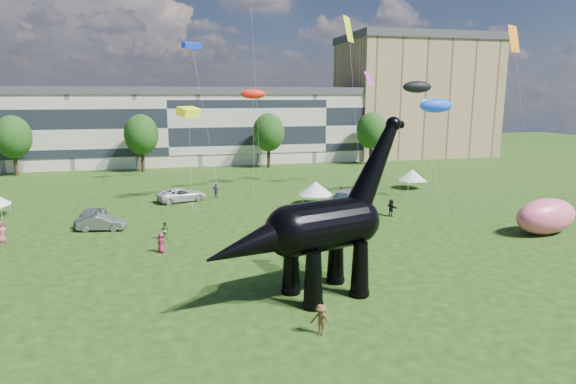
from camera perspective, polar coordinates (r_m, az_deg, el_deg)
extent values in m
plane|color=#16330C|center=(28.12, 2.30, -13.31)|extent=(220.00, 220.00, 0.00)
cube|color=beige|center=(86.80, -13.99, 7.26)|extent=(78.00, 11.00, 12.00)
cube|color=tan|center=(101.13, 14.70, 10.61)|extent=(28.00, 18.00, 22.00)
cylinder|color=#382314|center=(81.61, -29.54, 2.77)|extent=(0.56, 0.56, 3.20)
ellipsoid|color=#14380F|center=(81.15, -29.87, 6.06)|extent=(5.20, 5.20, 6.24)
cylinder|color=#382314|center=(78.43, -16.83, 3.47)|extent=(0.56, 0.56, 3.20)
ellipsoid|color=#14380F|center=(77.96, -17.03, 6.91)|extent=(5.20, 5.20, 6.24)
cylinder|color=#382314|center=(79.67, -2.30, 4.07)|extent=(0.56, 0.56, 3.20)
ellipsoid|color=#14380F|center=(79.20, -2.33, 7.46)|extent=(5.20, 5.20, 6.24)
cylinder|color=#382314|center=(84.89, 9.75, 4.36)|extent=(0.56, 0.56, 3.20)
ellipsoid|color=#14380F|center=(84.46, 9.86, 7.54)|extent=(5.20, 5.20, 6.24)
cone|color=black|center=(27.23, 3.03, -10.38)|extent=(1.43, 1.43, 3.31)
sphere|color=black|center=(27.80, 2.99, -13.17)|extent=(1.21, 1.21, 1.21)
cone|color=black|center=(29.14, 0.36, -8.87)|extent=(1.43, 1.43, 3.31)
sphere|color=black|center=(29.68, 0.36, -11.51)|extent=(1.21, 1.21, 1.21)
cone|color=black|center=(29.07, 8.53, -9.05)|extent=(1.43, 1.43, 3.31)
sphere|color=black|center=(29.61, 8.45, -11.69)|extent=(1.21, 1.21, 1.21)
cone|color=black|center=(30.87, 5.68, -7.75)|extent=(1.43, 1.43, 3.31)
sphere|color=black|center=(31.38, 5.63, -10.26)|extent=(1.21, 1.21, 1.21)
cylinder|color=black|center=(28.16, 4.34, -3.98)|extent=(5.31, 4.22, 2.98)
sphere|color=black|center=(26.95, 0.28, -4.65)|extent=(2.98, 2.98, 2.98)
sphere|color=black|center=(29.51, 8.04, -3.34)|extent=(2.87, 2.87, 2.87)
cone|color=black|center=(29.72, 10.24, 2.98)|extent=(4.45, 2.82, 5.84)
sphere|color=black|center=(30.36, 12.36, 7.87)|extent=(0.93, 0.93, 0.93)
cylinder|color=black|center=(30.59, 12.81, 7.77)|extent=(0.88, 0.69, 0.48)
cone|color=black|center=(26.02, -4.04, -6.12)|extent=(6.25, 3.95, 3.24)
imported|color=#B0B0B5|center=(48.33, -22.36, -2.66)|extent=(2.76, 4.59, 1.46)
imported|color=slate|center=(45.66, -21.21, -3.43)|extent=(4.27, 2.03, 1.35)
imported|color=silver|center=(55.40, -12.49, -0.32)|extent=(5.97, 4.18, 1.51)
imported|color=#595960|center=(52.03, 6.52, -0.84)|extent=(5.08, 5.64, 1.58)
cube|color=silver|center=(52.63, 3.28, -0.34)|extent=(3.59, 3.59, 0.12)
cone|color=silver|center=(52.48, 3.29, 0.49)|extent=(4.55, 4.55, 1.45)
cylinder|color=#999999|center=(51.43, 1.78, -1.21)|extent=(0.06, 0.06, 1.06)
cylinder|color=#999999|center=(51.45, 4.79, -1.24)|extent=(0.06, 0.06, 1.06)
cylinder|color=#999999|center=(54.07, 1.84, -0.58)|extent=(0.06, 0.06, 1.06)
cylinder|color=#999999|center=(54.09, 4.70, -0.61)|extent=(0.06, 0.06, 1.06)
cube|color=white|center=(63.62, 14.45, 1.33)|extent=(3.02, 3.02, 0.11)
cone|color=white|center=(63.50, 14.48, 1.99)|extent=(3.83, 3.83, 1.40)
cylinder|color=#999999|center=(61.94, 14.05, 0.60)|extent=(0.06, 0.06, 1.02)
cylinder|color=#999999|center=(63.35, 16.05, 0.73)|extent=(0.06, 0.06, 1.02)
cylinder|color=#999999|center=(64.12, 12.82, 1.02)|extent=(0.06, 0.06, 1.02)
cylinder|color=#999999|center=(65.49, 14.78, 1.13)|extent=(0.06, 0.06, 1.02)
cylinder|color=#999999|center=(53.52, -30.83, -2.28)|extent=(0.06, 0.06, 1.18)
cylinder|color=#999999|center=(56.37, -30.10, -1.58)|extent=(0.06, 0.06, 1.18)
ellipsoid|color=#FE6282|center=(46.92, 28.26, -2.54)|extent=(6.68, 4.21, 3.10)
imported|color=#9D2750|center=(37.89, -14.80, -5.82)|extent=(0.89, 0.89, 1.56)
imported|color=#478B37|center=(41.21, -14.39, -4.41)|extent=(0.93, 0.85, 1.56)
imported|color=#4B3981|center=(56.18, -8.54, 0.11)|extent=(1.09, 0.91, 1.75)
imported|color=#306E79|center=(62.96, 10.38, 1.18)|extent=(0.68, 0.65, 1.56)
imported|color=olive|center=(46.02, 6.14, -2.43)|extent=(1.20, 1.07, 1.62)
imported|color=black|center=(48.62, 12.15, -1.81)|extent=(0.77, 1.66, 1.72)
imported|color=#2A5D9A|center=(38.71, 3.04, -4.91)|extent=(0.73, 0.56, 1.78)
imported|color=brown|center=(24.77, 3.91, -14.87)|extent=(1.17, 1.12, 1.60)
imported|color=#9C504E|center=(45.36, -30.83, -4.09)|extent=(0.99, 1.05, 1.80)
plane|color=#C5DE12|center=(60.73, 7.20, 18.61)|extent=(2.47, 2.82, 2.99)
ellipsoid|color=blue|center=(60.32, 17.13, 9.74)|extent=(4.13, 4.33, 1.61)
ellipsoid|color=black|center=(56.84, 15.06, 11.94)|extent=(3.76, 2.89, 1.34)
plane|color=#B51CC4|center=(62.51, 9.56, 13.14)|extent=(1.88, 1.89, 1.62)
plane|color=#0DCAAA|center=(60.04, 16.07, 9.84)|extent=(1.54, 1.15, 1.49)
ellipsoid|color=red|center=(58.66, -4.17, 11.51)|extent=(3.21, 2.70, 1.15)
plane|color=orange|center=(54.84, 25.21, 16.11)|extent=(2.60, 1.74, 2.58)
cube|color=#EDFF15|center=(54.07, -11.70, 9.29)|extent=(2.84, 3.11, 1.18)
cube|color=#1231C7|center=(65.31, -11.34, 16.66)|extent=(2.68, 2.14, 0.97)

